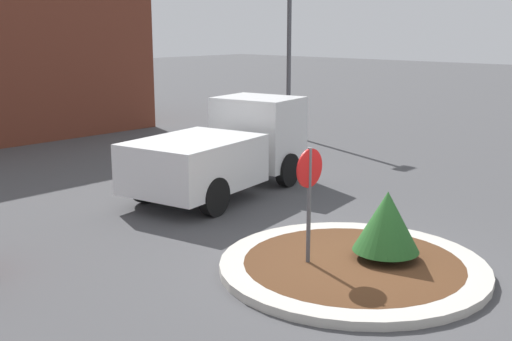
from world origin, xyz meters
The scene contains 6 objects.
ground_plane centered at (0.00, 0.00, 0.00)m, with size 120.00×120.00×0.00m, color #474749.
traffic_island centered at (0.00, 0.00, 0.07)m, with size 4.46×4.46×0.14m.
stop_sign centered at (-0.50, 0.56, 1.43)m, with size 0.64×0.07×2.08m.
island_shrub centered at (0.50, -0.31, 0.80)m, with size 1.12×1.12×1.17m.
utility_truck centered at (2.21, 5.23, 1.07)m, with size 5.28×2.87×2.20m.
light_pole centered at (9.68, 9.43, 3.81)m, with size 0.70×0.30×6.51m.
Camera 1 is at (-8.52, -5.60, 3.98)m, focal length 45.00 mm.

